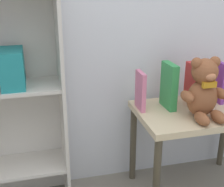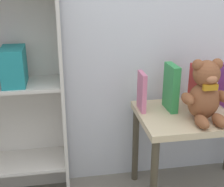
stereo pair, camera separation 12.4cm
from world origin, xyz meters
The scene contains 7 objects.
bookshelf_side centered at (-0.78, 1.16, 0.82)m, with size 0.64×0.28×1.46m.
display_table centered at (0.30, 1.01, 0.47)m, with size 0.71×0.46×0.55m.
teddy_bear centered at (0.26, 0.92, 0.69)m, with size 0.25×0.23×0.33m.
book_standing_pink centered at (-0.03, 1.10, 0.66)m, with size 0.02×0.12×0.22m, color #D17093.
book_standing_green centered at (0.13, 1.08, 0.68)m, with size 0.04×0.15×0.26m, color #33934C.
book_standing_red centered at (0.30, 1.11, 0.67)m, with size 0.04×0.13×0.24m, color red.
book_standing_purple centered at (0.46, 1.09, 0.67)m, with size 0.02×0.11×0.24m, color purple.
Camera 2 is at (-0.47, -0.48, 1.26)m, focal length 50.00 mm.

